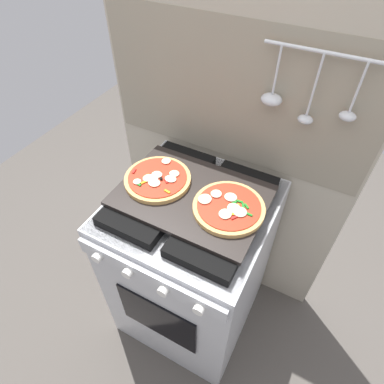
{
  "coord_description": "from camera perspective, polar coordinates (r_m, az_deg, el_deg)",
  "views": [
    {
      "loc": [
        0.39,
        -0.73,
        1.77
      ],
      "look_at": [
        0.0,
        0.0,
        0.93
      ],
      "focal_mm": 30.32,
      "sensor_mm": 36.0,
      "label": 1
    }
  ],
  "objects": [
    {
      "name": "ground_plane",
      "position": [
        1.95,
        0.0,
        -19.46
      ],
      "size": [
        4.0,
        4.0,
        0.0
      ],
      "primitive_type": "plane",
      "color": "#4C4742"
    },
    {
      "name": "kitchen_backsplash",
      "position": [
        1.5,
        6.1,
        4.28
      ],
      "size": [
        1.1,
        0.09,
        1.55
      ],
      "color": "#B2A893",
      "rests_on": "ground_plane"
    },
    {
      "name": "stove",
      "position": [
        1.56,
        -0.03,
        -12.45
      ],
      "size": [
        0.6,
        0.64,
        0.9
      ],
      "color": "#B7BABF",
      "rests_on": "ground_plane"
    },
    {
      "name": "baking_tray",
      "position": [
        1.19,
        0.0,
        -0.61
      ],
      "size": [
        0.54,
        0.38,
        0.02
      ],
      "primitive_type": "cube",
      "color": "black",
      "rests_on": "stove"
    },
    {
      "name": "pizza_left",
      "position": [
        1.24,
        -5.94,
        2.48
      ],
      "size": [
        0.25,
        0.25,
        0.03
      ],
      "color": "tan",
      "rests_on": "baking_tray"
    },
    {
      "name": "pizza_right",
      "position": [
        1.13,
        6.44,
        -2.68
      ],
      "size": [
        0.25,
        0.25,
        0.03
      ],
      "color": "tan",
      "rests_on": "baking_tray"
    }
  ]
}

